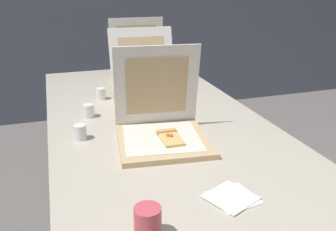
# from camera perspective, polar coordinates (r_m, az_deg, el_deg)

# --- Properties ---
(table) EXTENTS (0.99, 2.04, 0.73)m
(table) POSITION_cam_1_polar(r_m,az_deg,el_deg) (1.77, -2.14, -1.54)
(table) COLOR #BCB29E
(table) RESTS_ON ground
(pizza_box_front) EXTENTS (0.40, 0.41, 0.38)m
(pizza_box_front) POSITION_cam_1_polar(r_m,az_deg,el_deg) (1.49, -0.96, -1.97)
(pizza_box_front) COLOR tan
(pizza_box_front) RESTS_ON table
(pizza_box_middle) EXTENTS (0.39, 0.49, 0.37)m
(pizza_box_middle) POSITION_cam_1_polar(r_m,az_deg,el_deg) (1.94, -2.93, 3.54)
(pizza_box_middle) COLOR tan
(pizza_box_middle) RESTS_ON table
(pizza_box_back) EXTENTS (0.38, 0.38, 0.38)m
(pizza_box_back) POSITION_cam_1_polar(r_m,az_deg,el_deg) (2.39, -4.23, 6.96)
(pizza_box_back) COLOR tan
(pizza_box_back) RESTS_ON table
(cup_white_far) EXTENTS (0.05, 0.05, 0.06)m
(cup_white_far) POSITION_cam_1_polar(r_m,az_deg,el_deg) (2.03, -10.52, 3.37)
(cup_white_far) COLOR white
(cup_white_far) RESTS_ON table
(cup_white_mid) EXTENTS (0.05, 0.05, 0.06)m
(cup_white_mid) POSITION_cam_1_polar(r_m,az_deg,el_deg) (1.78, -12.37, 0.71)
(cup_white_mid) COLOR white
(cup_white_mid) RESTS_ON table
(cup_white_near_center) EXTENTS (0.05, 0.05, 0.06)m
(cup_white_near_center) POSITION_cam_1_polar(r_m,az_deg,el_deg) (1.55, -13.64, -2.57)
(cup_white_near_center) COLOR white
(cup_white_near_center) RESTS_ON table
(cup_printed_front) EXTENTS (0.07, 0.07, 0.09)m
(cup_printed_front) POSITION_cam_1_polar(r_m,az_deg,el_deg) (0.97, -3.20, -16.60)
(cup_printed_front) COLOR #D14C56
(cup_printed_front) RESTS_ON table
(napkin_pile) EXTENTS (0.18, 0.18, 0.01)m
(napkin_pile) POSITION_cam_1_polar(r_m,az_deg,el_deg) (1.15, 10.02, -12.57)
(napkin_pile) COLOR white
(napkin_pile) RESTS_ON table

